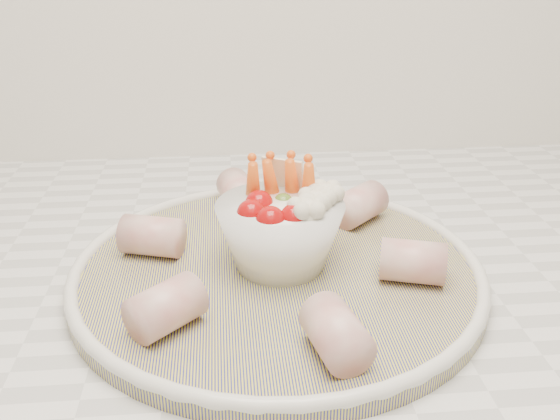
{
  "coord_description": "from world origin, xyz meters",
  "views": [
    {
      "loc": [
        -0.01,
        0.92,
        1.22
      ],
      "look_at": [
        0.04,
        1.41,
        0.99
      ],
      "focal_mm": 40.0,
      "sensor_mm": 36.0,
      "label": 1
    }
  ],
  "objects": [
    {
      "name": "veggie_bowl",
      "position": [
        0.04,
        1.41,
        0.97
      ],
      "size": [
        0.11,
        0.11,
        0.09
      ],
      "color": "white",
      "rests_on": "serving_platter"
    },
    {
      "name": "serving_platter",
      "position": [
        0.04,
        1.4,
        0.93
      ],
      "size": [
        0.37,
        0.37,
        0.02
      ],
      "color": "navy",
      "rests_on": "kitchen_counter"
    },
    {
      "name": "cured_meat_rolls",
      "position": [
        0.04,
        1.4,
        0.95
      ],
      "size": [
        0.29,
        0.32,
        0.04
      ],
      "color": "#C05C58",
      "rests_on": "serving_platter"
    }
  ]
}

